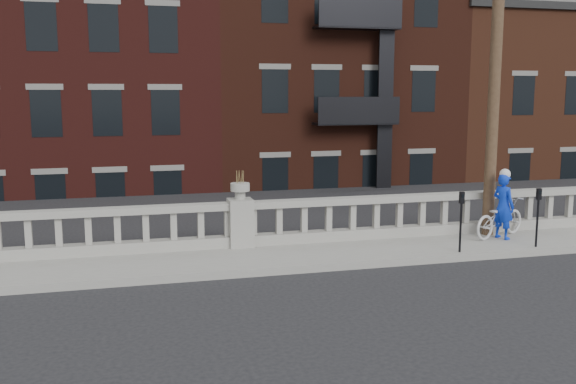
# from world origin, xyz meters

# --- Properties ---
(ground) EXTENTS (120.00, 120.00, 0.00)m
(ground) POSITION_xyz_m (0.00, 0.00, 0.00)
(ground) COLOR black
(ground) RESTS_ON ground
(sidewalk) EXTENTS (32.00, 2.20, 0.15)m
(sidewalk) POSITION_xyz_m (0.00, 3.00, 0.07)
(sidewalk) COLOR gray
(sidewalk) RESTS_ON ground
(balustrade) EXTENTS (28.00, 0.34, 1.03)m
(balustrade) POSITION_xyz_m (0.00, 3.95, 0.64)
(balustrade) COLOR gray
(balustrade) RESTS_ON sidewalk
(planter_pedestal) EXTENTS (0.55, 0.55, 1.76)m
(planter_pedestal) POSITION_xyz_m (0.00, 3.95, 0.83)
(planter_pedestal) COLOR gray
(planter_pedestal) RESTS_ON sidewalk
(lower_level) EXTENTS (80.00, 44.00, 20.80)m
(lower_level) POSITION_xyz_m (0.56, 23.04, 2.63)
(lower_level) COLOR #605E59
(lower_level) RESTS_ON ground
(utility_pole) EXTENTS (1.60, 0.28, 10.00)m
(utility_pole) POSITION_xyz_m (6.20, 3.60, 5.24)
(utility_pole) COLOR #422D1E
(utility_pole) RESTS_ON sidewalk
(parking_meter_b) EXTENTS (0.10, 0.09, 1.36)m
(parking_meter_b) POSITION_xyz_m (4.61, 2.15, 1.00)
(parking_meter_b) COLOR black
(parking_meter_b) RESTS_ON sidewalk
(parking_meter_c) EXTENTS (0.10, 0.09, 1.36)m
(parking_meter_c) POSITION_xyz_m (6.56, 2.15, 1.00)
(parking_meter_c) COLOR black
(parking_meter_c) RESTS_ON sidewalk
(bicycle) EXTENTS (1.92, 1.32, 0.96)m
(bicycle) POSITION_xyz_m (6.32, 3.28, 0.63)
(bicycle) COLOR silver
(bicycle) RESTS_ON sidewalk
(cyclist) EXTENTS (0.54, 0.67, 1.60)m
(cyclist) POSITION_xyz_m (6.29, 3.10, 0.95)
(cyclist) COLOR #0D32D1
(cyclist) RESTS_ON sidewalk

